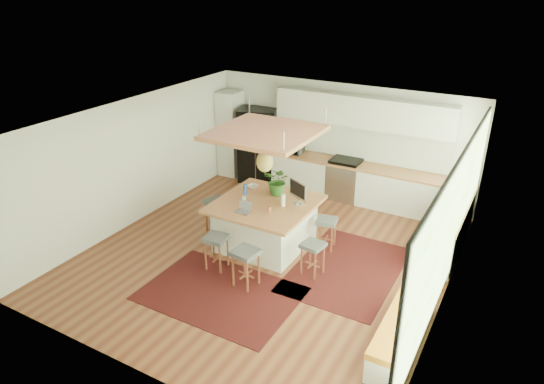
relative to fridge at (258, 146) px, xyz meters
The scene contains 35 objects.
floor 3.96m from the fridge, 56.27° to the right, with size 7.00×7.00×0.00m, color #5F2B1B.
ceiling 4.24m from the fridge, 56.27° to the right, with size 7.00×7.00×0.00m, color white.
wall_back 2.20m from the fridge, ahead, with size 6.50×6.50×0.00m, color white.
wall_front 7.05m from the fridge, 72.31° to the right, with size 6.50×6.50×0.00m, color white.
wall_left 3.42m from the fridge, 109.15° to the right, with size 7.00×7.00×0.00m, color white.
wall_right 6.28m from the fridge, 30.72° to the right, with size 7.00×7.00×0.00m, color white.
window_wall 6.26m from the fridge, 30.87° to the right, with size 0.10×6.20×2.60m, color black, non-canonical shape.
pantry 0.84m from the fridge, behind, with size 0.55×0.60×2.25m, color white.
back_counter_base 2.73m from the fridge, ahead, with size 4.20×0.60×0.88m, color white.
back_counter_top 2.69m from the fridge, ahead, with size 4.24×0.64×0.05m, color #A9613C.
backsplash 2.74m from the fridge, ahead, with size 4.20×0.02×0.80m, color white.
upper_cabinets 2.96m from the fridge, ahead, with size 4.20×0.34×0.70m, color white.
range 2.47m from the fridge, ahead, with size 0.76×0.62×1.00m, color #A5A5AA, non-canonical shape.
right_counter_base 5.23m from the fridge, 13.35° to the right, with size 0.60×2.50×0.88m, color white.
right_counter_top 5.21m from the fridge, 13.35° to the right, with size 0.64×2.54×0.05m, color #A9613C.
window_bench 6.76m from the fridge, 40.87° to the right, with size 0.52×2.00×0.50m, color white, non-canonical shape.
ceiling_panel 3.53m from the fridge, 56.74° to the right, with size 1.86×1.86×0.80m, color #A9613C, non-canonical shape.
rug_near 5.20m from the fridge, 66.48° to the right, with size 2.60×1.80×0.01m, color black.
rug_right 4.78m from the fridge, 38.78° to the right, with size 1.80×2.60×0.01m, color black.
fridge is the anchor object (origin of this frame).
island 3.47m from the fridge, 56.78° to the right, with size 1.85×1.85×0.93m, color #A9613C, non-canonical shape.
stool_near_left 4.38m from the fridge, 69.31° to the right, with size 0.39×0.39×0.67m, color #42454A, non-canonical shape.
stool_near_right 4.88m from the fridge, 61.71° to the right, with size 0.42×0.42×0.70m, color #42454A, non-canonical shape.
stool_right_front 4.66m from the fridge, 46.99° to the right, with size 0.38×0.38×0.64m, color #42454A, non-canonical shape.
stool_right_back 3.90m from the fridge, 38.91° to the right, with size 0.38×0.38×0.64m, color #42454A, non-canonical shape.
stool_left_side 3.04m from the fridge, 75.84° to the right, with size 0.43×0.43×0.72m, color #42454A, non-canonical shape.
laptop 3.85m from the fridge, 63.39° to the right, with size 0.29×0.30×0.21m, color #A5A5AA, non-canonical shape.
monitor 3.61m from the fridge, 46.79° to the right, with size 0.51×0.18×0.48m, color #A5A5AA, non-canonical shape.
microwave 1.04m from the fridge, ahead, with size 0.53×0.29×0.36m, color #A5A5AA.
island_plant 3.09m from the fridge, 51.51° to the right, with size 0.53×0.59×0.46m, color #1E4C19.
island_bowl 2.70m from the fridge, 61.28° to the right, with size 0.21×0.21×0.05m, color white.
island_bottle_0 3.08m from the fridge, 64.34° to the right, with size 0.07×0.07×0.19m, color #2D53B4.
island_bottle_1 3.37m from the fridge, 63.88° to the right, with size 0.07×0.07×0.19m, color silver.
island_bottle_2 3.83m from the fridge, 56.11° to the right, with size 0.07×0.07×0.19m, color #AB5539.
island_bottle_3 3.60m from the fridge, 51.68° to the right, with size 0.07×0.07×0.19m, color white.
Camera 1 is at (4.03, -7.04, 5.01)m, focal length 32.10 mm.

